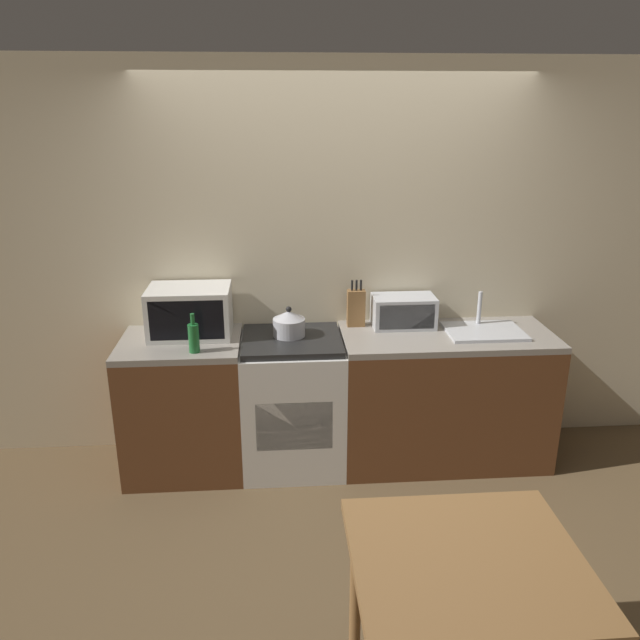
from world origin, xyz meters
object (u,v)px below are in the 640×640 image
Objects in this scene: microwave at (190,312)px; toaster_oven at (404,311)px; dining_table at (466,581)px; kettle at (289,324)px; stove_range at (293,402)px; bottle at (194,337)px.

microwave reaches higher than toaster_oven.
microwave is 2.40m from dining_table.
microwave reaches higher than kettle.
stove_range is 1.74× the size of microwave.
toaster_oven is (1.39, 0.06, -0.05)m from microwave.
kettle is at bearing 106.57° from dining_table.
microwave reaches higher than dining_table.
microwave is 2.13× the size of bottle.
toaster_oven is (0.75, 0.17, 0.56)m from stove_range.
microwave is 0.62× the size of dining_table.
kettle is 0.64m from microwave.
bottle is at bearing -157.70° from kettle.
toaster_oven is 2.13m from dining_table.
microwave reaches higher than bottle.
stove_range is at bearing 106.49° from dining_table.
kettle is at bearing 110.10° from stove_range.
stove_range is 3.72× the size of bottle.
microwave is at bearing 170.65° from stove_range.
dining_table is (1.21, -2.03, -0.39)m from microwave.
kettle reaches higher than stove_range.
microwave reaches higher than stove_range.
kettle reaches higher than dining_table.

